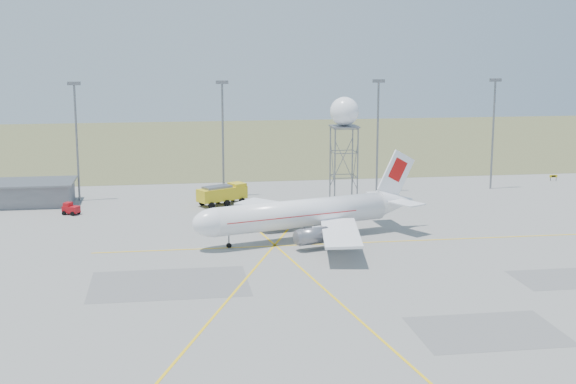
{
  "coord_description": "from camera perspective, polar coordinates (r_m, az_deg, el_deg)",
  "views": [
    {
      "loc": [
        -19.97,
        -74.11,
        27.5
      ],
      "look_at": [
        -2.41,
        40.0,
        5.48
      ],
      "focal_mm": 50.0,
      "sensor_mm": 36.0,
      "label": 1
    }
  ],
  "objects": [
    {
      "name": "mast_c",
      "position": [
        145.98,
        6.4,
        4.67
      ],
      "size": [
        2.2,
        0.5,
        20.5
      ],
      "color": "slate",
      "rests_on": "ground"
    },
    {
      "name": "airliner_main",
      "position": [
        111.61,
        1.17,
        -1.56
      ],
      "size": [
        33.97,
        32.17,
        11.76
      ],
      "rotation": [
        0.0,
        0.0,
        3.44
      ],
      "color": "white",
      "rests_on": "ground"
    },
    {
      "name": "mast_a",
      "position": [
        141.76,
        -14.82,
        4.19
      ],
      "size": [
        2.2,
        0.5,
        20.5
      ],
      "color": "slate",
      "rests_on": "ground"
    },
    {
      "name": "taxi_sign_near",
      "position": [
        166.63,
        18.36,
        1.06
      ],
      "size": [
        1.6,
        0.17,
        1.2
      ],
      "color": "black",
      "rests_on": "ground"
    },
    {
      "name": "building_grey",
      "position": [
        142.66,
        -18.7,
        -0.08
      ],
      "size": [
        19.0,
        10.0,
        3.9
      ],
      "color": "gray",
      "rests_on": "ground"
    },
    {
      "name": "fire_truck",
      "position": [
        135.74,
        -4.62,
        -0.21
      ],
      "size": [
        8.89,
        6.63,
        3.43
      ],
      "rotation": [
        0.0,
        0.0,
        0.5
      ],
      "color": "gold",
      "rests_on": "ground"
    },
    {
      "name": "radar_tower",
      "position": [
        137.97,
        4.0,
        3.51
      ],
      "size": [
        4.95,
        4.95,
        17.92
      ],
      "color": "slate",
      "rests_on": "ground"
    },
    {
      "name": "baggage_tug",
      "position": [
        132.43,
        -15.18,
        -1.25
      ],
      "size": [
        2.94,
        2.82,
        1.93
      ],
      "rotation": [
        0.0,
        0.0,
        -0.48
      ],
      "color": "#A60B12",
      "rests_on": "ground"
    },
    {
      "name": "grass_strip",
      "position": [
        216.79,
        -3.4,
        3.5
      ],
      "size": [
        400.0,
        120.0,
        0.03
      ],
      "primitive_type": "cube",
      "color": "#4E5931",
      "rests_on": "ground"
    },
    {
      "name": "mast_b",
      "position": [
        141.31,
        -4.66,
        4.5
      ],
      "size": [
        2.2,
        0.5,
        20.5
      ],
      "color": "slate",
      "rests_on": "ground"
    },
    {
      "name": "ground",
      "position": [
        81.53,
        6.04,
        -8.97
      ],
      "size": [
        400.0,
        400.0,
        0.0
      ],
      "primitive_type": "plane",
      "color": "gray",
      "rests_on": "ground"
    },
    {
      "name": "mast_d",
      "position": [
        153.19,
        14.4,
        4.68
      ],
      "size": [
        2.2,
        0.5,
        20.5
      ],
      "color": "slate",
      "rests_on": "ground"
    }
  ]
}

